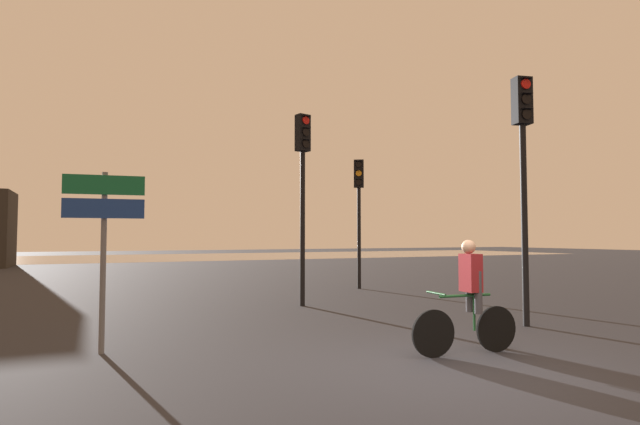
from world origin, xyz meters
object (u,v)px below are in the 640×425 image
traffic_light_far_right (359,199)px  direction_sign_post (104,228)px  traffic_light_center (303,173)px  cyclist (469,296)px  traffic_light_near_right (523,153)px

traffic_light_far_right → direction_sign_post: traffic_light_far_right is taller
traffic_light_center → direction_sign_post: 5.81m
traffic_light_center → cyclist: traffic_light_center is taller
traffic_light_far_right → cyclist: bearing=100.8°
traffic_light_far_right → traffic_light_near_right: (-0.48, -7.25, 0.34)m
cyclist → traffic_light_center: bearing=7.7°
traffic_light_near_right → cyclist: size_ratio=2.76×
traffic_light_far_right → cyclist: traffic_light_far_right is taller
traffic_light_far_right → traffic_light_center: traffic_light_center is taller
traffic_light_center → traffic_light_near_right: size_ratio=0.99×
direction_sign_post → cyclist: bearing=162.2°
cyclist → traffic_light_near_right: bearing=-57.1°
direction_sign_post → traffic_light_near_right: bearing=-179.8°
traffic_light_center → direction_sign_post: bearing=24.7°
traffic_light_center → traffic_light_near_right: (2.75, -4.27, 0.03)m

